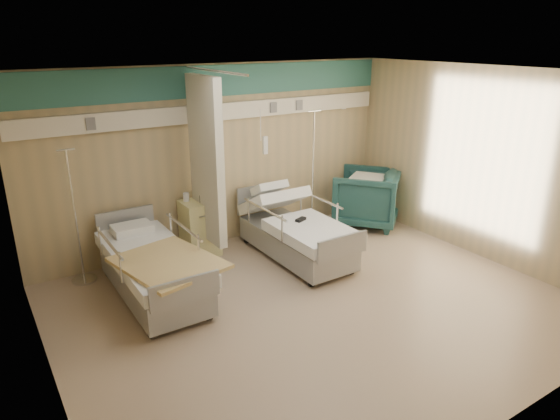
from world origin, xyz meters
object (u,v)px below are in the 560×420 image
object	(u,v)px
visitor_armchair	(367,198)
iv_stand_left	(81,256)
iv_stand_right	(312,207)
bedside_cabinet	(200,228)
bed_left	(154,274)
bed_right	(296,238)

from	to	relation	value
visitor_armchair	iv_stand_left	bearing A→B (deg)	-44.53
visitor_armchair	iv_stand_right	distance (m)	1.04
bedside_cabinet	iv_stand_left	bearing A→B (deg)	178.31
bedside_cabinet	iv_stand_left	xyz separation A→B (m)	(-1.72, 0.05, -0.05)
bedside_cabinet	bed_left	bearing A→B (deg)	-139.40
bed_right	bed_left	distance (m)	2.20
bedside_cabinet	visitor_armchair	world-z (taller)	visitor_armchair
visitor_armchair	iv_stand_left	size ratio (longest dim) A/B	0.58
bed_left	bedside_cabinet	xyz separation A→B (m)	(1.05, 0.90, 0.11)
iv_stand_right	iv_stand_left	bearing A→B (deg)	176.89
bed_right	iv_stand_left	world-z (taller)	iv_stand_left
bedside_cabinet	iv_stand_left	distance (m)	1.72
bed_right	bed_left	bearing A→B (deg)	180.00
bed_right	visitor_armchair	distance (m)	1.92
bed_right	bed_left	size ratio (longest dim) A/B	1.00
bedside_cabinet	visitor_armchair	xyz separation A→B (m)	(3.00, -0.40, 0.06)
visitor_armchair	iv_stand_right	world-z (taller)	iv_stand_right
bed_right	visitor_armchair	size ratio (longest dim) A/B	2.02
bed_left	visitor_armchair	world-z (taller)	visitor_armchair
visitor_armchair	iv_stand_left	xyz separation A→B (m)	(-4.72, 0.45, -0.11)
iv_stand_right	bedside_cabinet	bearing A→B (deg)	175.65
bed_right	iv_stand_left	bearing A→B (deg)	161.69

